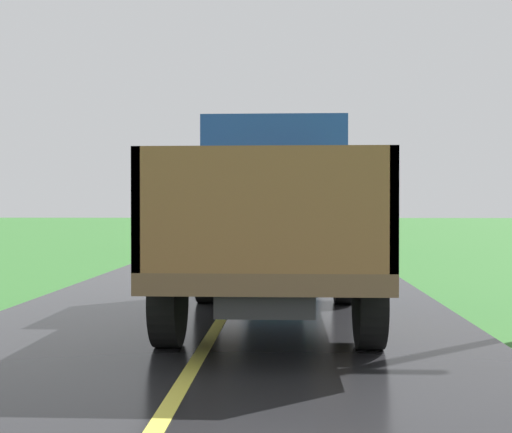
{
  "coord_description": "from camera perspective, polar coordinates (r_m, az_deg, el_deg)",
  "views": [
    {
      "loc": [
        0.88,
        1.24,
        1.55
      ],
      "look_at": [
        0.35,
        12.33,
        1.4
      ],
      "focal_mm": 48.55,
      "sensor_mm": 36.0,
      "label": 1
    }
  ],
  "objects": [
    {
      "name": "banana_truck_near",
      "position": [
        9.61,
        1.48,
        0.29
      ],
      "size": [
        2.38,
        5.82,
        2.8
      ],
      "color": "#2D2D30",
      "rests_on": "road_surface"
    },
    {
      "name": "banana_truck_far",
      "position": [
        24.35,
        2.29,
        0.61
      ],
      "size": [
        2.38,
        5.81,
        2.8
      ],
      "color": "#2D2D30",
      "rests_on": "road_surface"
    }
  ]
}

